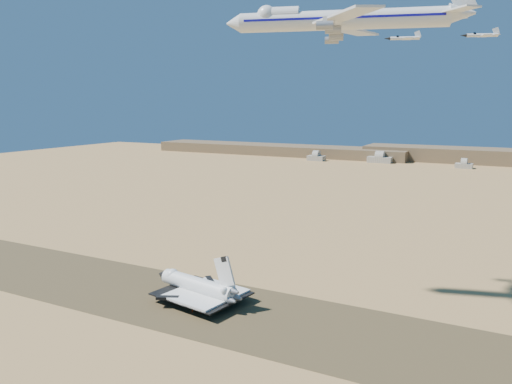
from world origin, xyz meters
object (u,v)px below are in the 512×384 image
at_px(chase_jet_d, 404,38).
at_px(shuttle, 197,287).
at_px(chase_jet_e, 481,35).
at_px(crew_c, 201,311).
at_px(carrier_747, 334,20).
at_px(crew_a, 193,310).
at_px(crew_b, 205,311).

bearing_deg(chase_jet_d, shuttle, -147.79).
xyz_separation_m(shuttle, chase_jet_e, (86.59, 89.66, 97.24)).
xyz_separation_m(crew_c, chase_jet_e, (78.69, 99.18, 101.84)).
bearing_deg(crew_c, carrier_747, -113.65).
xyz_separation_m(crew_a, chase_jet_d, (53.67, 81.11, 100.15)).
distance_m(crew_b, chase_jet_e, 161.42).
bearing_deg(crew_c, shuttle, -26.72).
xyz_separation_m(shuttle, crew_a, (4.44, -9.89, -4.56)).
height_order(shuttle, crew_a, shuttle).
distance_m(carrier_747, chase_jet_e, 79.12).
bearing_deg(chase_jet_e, chase_jet_d, -167.92).
bearing_deg(crew_b, crew_c, 95.93).
bearing_deg(shuttle, carrier_747, 38.18).
height_order(crew_a, chase_jet_d, chase_jet_d).
height_order(carrier_747, crew_a, carrier_747).
xyz_separation_m(crew_a, crew_c, (3.45, 0.36, -0.03)).
distance_m(crew_b, chase_jet_d, 137.23).
relative_size(shuttle, chase_jet_e, 2.65).
bearing_deg(crew_a, carrier_747, -61.69).
bearing_deg(carrier_747, chase_jet_d, 57.58).
bearing_deg(crew_c, chase_jet_d, -98.24).
height_order(shuttle, chase_jet_d, chase_jet_d).
height_order(crew_c, chase_jet_e, chase_jet_e).
bearing_deg(crew_a, shuttle, 12.09).
height_order(crew_a, crew_b, crew_b).
bearing_deg(chase_jet_e, shuttle, -154.85).
xyz_separation_m(shuttle, chase_jet_d, (58.11, 71.21, 95.59)).
bearing_deg(crew_c, crew_a, 29.63).
height_order(shuttle, carrier_747, carrier_747).
bearing_deg(shuttle, crew_c, -40.38).
bearing_deg(crew_a, chase_jet_d, -45.57).
height_order(shuttle, chase_jet_e, chase_jet_e).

